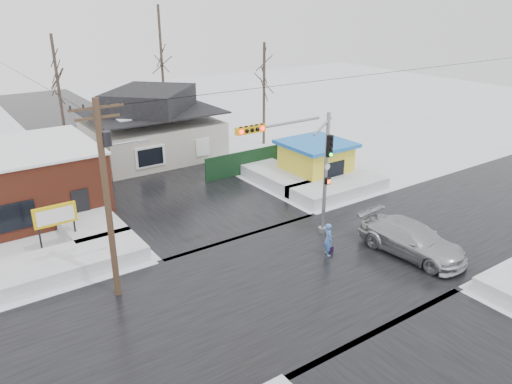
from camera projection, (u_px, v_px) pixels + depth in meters
ground at (302, 275)px, 24.36m from camera, size 120.00×120.00×0.00m
road_ns at (302, 275)px, 24.35m from camera, size 10.00×120.00×0.02m
road_ew at (302, 275)px, 24.35m from camera, size 120.00×10.00×0.02m
snowbank_nw at (73, 261)px, 24.78m from camera, size 7.00×3.00×0.80m
snowbank_ne at (338, 187)px, 34.33m from camera, size 7.00×3.00×0.80m
snowbank_nside_w at (83, 218)px, 29.66m from camera, size 3.00×8.00×0.80m
snowbank_nside_e at (272, 173)px, 37.09m from camera, size 3.00×8.00×0.80m
traffic_signal at (305, 162)px, 26.25m from camera, size 6.05×0.68×7.00m
utility_pole at (108, 190)px, 20.95m from camera, size 3.15×0.44×9.00m
marquee_sign at (55, 217)px, 26.13m from camera, size 2.20×0.21×2.55m
house at (152, 126)px, 41.27m from camera, size 10.40×8.40×5.76m
kiosk at (316, 161)px, 36.50m from camera, size 4.60×4.60×2.88m
fence at (251, 161)px, 38.17m from camera, size 8.00×0.12×1.80m
tree_far_left at (55, 61)px, 39.18m from camera, size 3.00×3.00×10.00m
tree_far_mid at (160, 33)px, 45.43m from camera, size 3.00×3.00×12.00m
tree_far_right at (264, 64)px, 43.38m from camera, size 3.00×3.00×9.00m
pedestrian at (328, 240)px, 25.90m from camera, size 0.63×0.76×1.80m
car at (412, 240)px, 26.00m from camera, size 2.88×6.04×1.70m
shopping_bag at (331, 250)px, 26.35m from camera, size 0.30×0.18×0.35m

